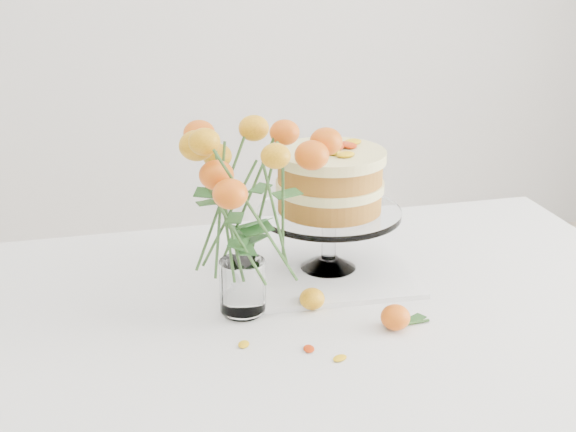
# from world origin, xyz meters

# --- Properties ---
(table) EXTENTS (1.43, 0.93, 0.76)m
(table) POSITION_xyz_m (0.00, 0.00, 0.67)
(table) COLOR #A37A5F
(table) RESTS_ON ground
(napkin) EXTENTS (0.32, 0.32, 0.01)m
(napkin) POSITION_xyz_m (0.10, 0.15, 0.76)
(napkin) COLOR white
(napkin) RESTS_ON table
(cake_stand) EXTENTS (0.28, 0.28, 0.25)m
(cake_stand) POSITION_xyz_m (0.10, 0.15, 0.93)
(cake_stand) COLOR white
(cake_stand) RESTS_ON napkin
(rose_vase) EXTENTS (0.29, 0.29, 0.41)m
(rose_vase) POSITION_xyz_m (-0.10, 0.01, 0.99)
(rose_vase) COLOR white
(rose_vase) RESTS_ON table
(loose_rose_near) EXTENTS (0.08, 0.05, 0.04)m
(loose_rose_near) POSITION_xyz_m (0.02, 0.00, 0.78)
(loose_rose_near) COLOR #F4A915
(loose_rose_near) RESTS_ON table
(loose_rose_far) EXTENTS (0.09, 0.05, 0.04)m
(loose_rose_far) POSITION_xyz_m (0.14, -0.10, 0.78)
(loose_rose_far) COLOR #D7620A
(loose_rose_far) RESTS_ON table
(stray_petal_a) EXTENTS (0.03, 0.02, 0.00)m
(stray_petal_a) POSITION_xyz_m (-0.12, -0.10, 0.76)
(stray_petal_a) COLOR yellow
(stray_petal_a) RESTS_ON table
(stray_petal_b) EXTENTS (0.03, 0.02, 0.00)m
(stray_petal_b) POSITION_xyz_m (-0.02, -0.14, 0.76)
(stray_petal_b) COLOR yellow
(stray_petal_b) RESTS_ON table
(stray_petal_c) EXTENTS (0.03, 0.02, 0.00)m
(stray_petal_c) POSITION_xyz_m (0.02, -0.18, 0.76)
(stray_petal_c) COLOR yellow
(stray_petal_c) RESTS_ON table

